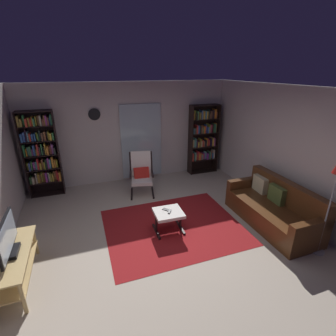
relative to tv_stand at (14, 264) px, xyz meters
name	(u,v)px	position (x,y,z in m)	size (l,w,h in m)	color
ground_plane	(166,238)	(2.34, 0.26, -0.34)	(7.02, 7.02, 0.00)	#BAAB98
wall_back	(130,133)	(2.34, 3.16, 0.96)	(5.60, 0.06, 2.60)	beige
wall_right	(295,155)	(5.04, 0.26, 0.96)	(0.06, 6.00, 2.60)	beige
glass_door_panel	(142,142)	(2.63, 3.09, 0.71)	(1.10, 0.01, 2.00)	silver
area_rug	(173,227)	(2.59, 0.54, -0.34)	(2.58, 2.12, 0.01)	maroon
tv_stand	(14,264)	(0.00, 0.00, 0.00)	(0.47, 1.27, 0.52)	tan
television	(7,239)	(0.00, 0.01, 0.41)	(0.20, 0.83, 0.51)	black
bookshelf_near_tv	(41,152)	(0.18, 2.90, 0.75)	(0.76, 0.30, 2.03)	black
bookshelf_near_sofa	(203,137)	(4.40, 2.95, 0.72)	(0.84, 0.30, 1.97)	black
leather_sofa	(273,209)	(4.50, 0.03, -0.03)	(0.82, 1.94, 0.86)	#522D16
lounge_armchair	(141,172)	(2.38, 2.21, 0.19)	(0.69, 0.75, 1.02)	black
ottoman	(168,215)	(2.46, 0.47, 0.00)	(0.54, 0.50, 0.41)	white
tv_remote	(170,211)	(2.48, 0.45, 0.08)	(0.04, 0.14, 0.02)	black
cell_phone	(166,210)	(2.44, 0.54, 0.08)	(0.07, 0.14, 0.01)	black
wall_clock	(94,114)	(1.47, 3.08, 1.51)	(0.29, 0.03, 0.29)	silver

